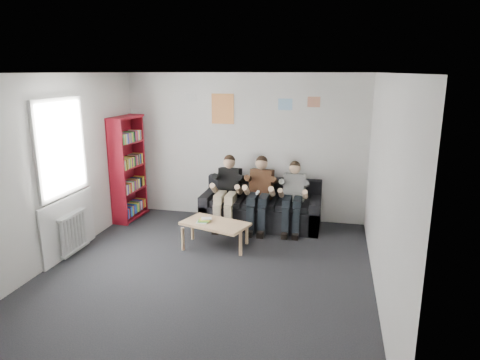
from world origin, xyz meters
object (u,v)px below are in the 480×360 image
object	(u,v)px
person_middle	(260,194)
person_right	(293,197)
bookshelf	(129,168)
coffee_table	(215,226)
person_left	(227,192)
sofa	(261,209)

from	to	relation	value
person_middle	person_right	xyz separation A→B (m)	(0.59, 0.00, -0.03)
bookshelf	coffee_table	world-z (taller)	bookshelf
bookshelf	person_middle	bearing A→B (deg)	3.98
person_left	person_middle	distance (m)	0.59
bookshelf	person_left	world-z (taller)	bookshelf
sofa	person_right	bearing A→B (deg)	-18.06
person_right	coffee_table	bearing A→B (deg)	-134.15
sofa	person_left	distance (m)	0.71
sofa	person_left	bearing A→B (deg)	-161.64
coffee_table	bookshelf	bearing A→B (deg)	152.64
coffee_table	person_middle	distance (m)	1.15
coffee_table	person_middle	xyz separation A→B (m)	(0.53, 0.98, 0.28)
bookshelf	person_right	distance (m)	3.09
bookshelf	person_middle	world-z (taller)	bookshelf
sofa	person_middle	xyz separation A→B (m)	(0.00, -0.20, 0.35)
bookshelf	person_middle	xyz separation A→B (m)	(2.49, -0.03, -0.33)
coffee_table	person_middle	bearing A→B (deg)	61.45
person_left	coffee_table	bearing A→B (deg)	-82.70
coffee_table	person_left	world-z (taller)	person_left
sofa	person_right	distance (m)	0.70
coffee_table	person_right	bearing A→B (deg)	41.31
person_right	sofa	bearing A→B (deg)	166.48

